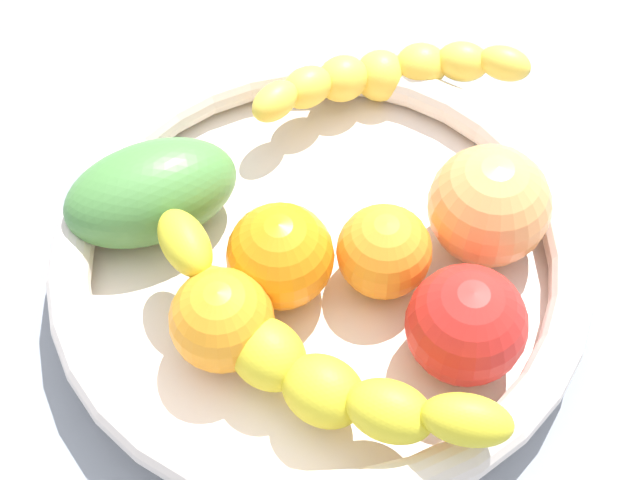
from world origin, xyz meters
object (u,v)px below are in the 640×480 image
(orange_mid_left, at_px, (222,320))
(peach_blush, at_px, (489,206))
(banana_draped_left, at_px, (384,75))
(tomato_red, at_px, (466,325))
(banana_draped_right, at_px, (302,356))
(orange_mid_right, at_px, (384,251))
(mango_green, at_px, (151,193))
(orange_front, at_px, (278,253))
(fruit_bowl, at_px, (320,262))

(orange_mid_left, xyz_separation_m, peach_blush, (-0.02, -0.18, 0.01))
(banana_draped_left, distance_m, tomato_red, 0.21)
(banana_draped_left, relative_size, peach_blush, 2.55)
(tomato_red, xyz_separation_m, peach_blush, (0.06, -0.06, 0.00))
(banana_draped_right, relative_size, tomato_red, 3.23)
(orange_mid_right, relative_size, tomato_red, 0.83)
(mango_green, height_order, tomato_red, tomato_red)
(banana_draped_right, relative_size, orange_front, 3.47)
(banana_draped_left, relative_size, orange_mid_left, 3.17)
(fruit_bowl, bearing_deg, banana_draped_right, 142.28)
(orange_front, distance_m, orange_mid_left, 0.06)
(orange_front, bearing_deg, mango_green, 29.03)
(orange_mid_left, bearing_deg, peach_blush, -95.37)
(fruit_bowl, distance_m, orange_mid_left, 0.09)
(mango_green, bearing_deg, peach_blush, -125.23)
(orange_mid_right, bearing_deg, mango_green, 42.29)
(banana_draped_left, height_order, orange_mid_right, orange_mid_right)
(banana_draped_left, relative_size, banana_draped_right, 0.86)
(mango_green, bearing_deg, orange_mid_right, -137.71)
(orange_front, relative_size, tomato_red, 0.93)
(tomato_red, relative_size, peach_blush, 0.92)
(orange_mid_right, distance_m, mango_green, 0.16)
(fruit_bowl, distance_m, banana_draped_left, 0.15)
(mango_green, height_order, peach_blush, peach_blush)
(orange_front, xyz_separation_m, orange_mid_right, (-0.03, -0.06, -0.00))
(banana_draped_left, distance_m, peach_blush, 0.14)
(orange_mid_left, distance_m, tomato_red, 0.14)
(orange_mid_left, xyz_separation_m, mango_green, (0.11, -0.00, -0.00))
(banana_draped_left, bearing_deg, banana_draped_right, 135.37)
(mango_green, distance_m, tomato_red, 0.22)
(banana_draped_left, relative_size, orange_mid_right, 3.32)
(banana_draped_right, distance_m, mango_green, 0.16)
(banana_draped_right, relative_size, orange_mid_left, 3.69)
(mango_green, bearing_deg, banana_draped_left, -86.06)
(orange_mid_left, height_order, orange_mid_right, orange_mid_left)
(fruit_bowl, distance_m, peach_blush, 0.11)
(fruit_bowl, xyz_separation_m, orange_mid_left, (-0.02, 0.08, 0.03))
(orange_front, bearing_deg, fruit_bowl, -96.30)
(fruit_bowl, relative_size, orange_mid_right, 5.77)
(fruit_bowl, bearing_deg, orange_front, 83.70)
(orange_mid_left, bearing_deg, mango_green, -2.58)
(orange_mid_right, bearing_deg, orange_front, 61.81)
(orange_mid_right, relative_size, mango_green, 0.52)
(fruit_bowl, distance_m, orange_mid_right, 0.05)
(fruit_bowl, bearing_deg, tomato_red, -157.96)
(banana_draped_left, distance_m, orange_mid_left, 0.23)
(mango_green, distance_m, peach_blush, 0.22)
(fruit_bowl, relative_size, orange_mid_left, 5.50)
(orange_front, relative_size, orange_mid_left, 1.06)
(orange_front, relative_size, orange_mid_right, 1.12)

